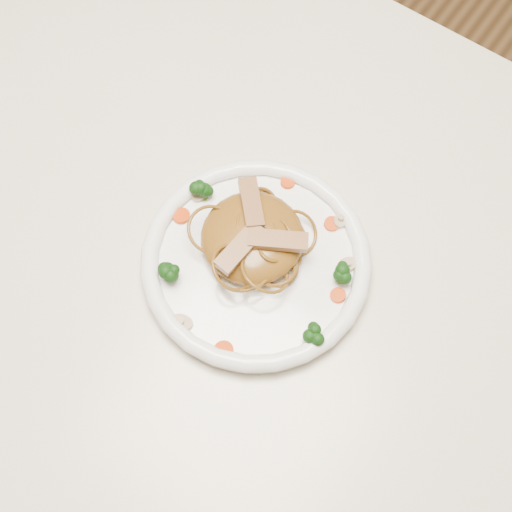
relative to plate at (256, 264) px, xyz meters
The scene contains 20 objects.
ground 0.76m from the plate, 157.65° to the left, with size 4.00×4.00×0.00m, color #4C331A.
table 0.14m from the plate, 157.65° to the left, with size 1.20×0.80×0.75m.
plate is the anchor object (origin of this frame).
noodle_mound 0.03m from the plate, 136.25° to the left, with size 0.12×0.12×0.04m, color brown.
chicken_a 0.05m from the plate, 53.44° to the left, with size 0.06×0.02×0.01m, color #9D734A.
chicken_b 0.07m from the plate, 131.23° to the left, with size 0.06×0.02×0.01m, color #9D734A.
chicken_c 0.05m from the plate, 141.57° to the right, with size 0.07×0.02×0.01m, color #9D734A.
broccoli_0 0.10m from the plate, 24.02° to the left, with size 0.02×0.02×0.03m, color #0E3A0C, non-canonical shape.
broccoli_1 0.11m from the plate, 162.84° to the left, with size 0.02×0.02×0.03m, color #0E3A0C, non-canonical shape.
broccoli_2 0.10m from the plate, 133.55° to the right, with size 0.03×0.03×0.03m, color #0E3A0C, non-canonical shape.
broccoli_3 0.11m from the plate, 20.85° to the right, with size 0.02×0.02×0.03m, color #0E3A0C, non-canonical shape.
carrot_0 0.10m from the plate, 63.12° to the left, with size 0.02×0.02×0.01m, color #E53C08.
carrot_1 0.10m from the plate, behind, with size 0.02×0.02×0.01m, color #E53C08.
carrot_2 0.10m from the plate, 10.43° to the left, with size 0.02×0.02×0.01m, color #E53C08.
carrot_3 0.11m from the plate, 105.13° to the left, with size 0.02×0.02×0.01m, color #E53C08.
carrot_4 0.11m from the plate, 72.72° to the right, with size 0.02×0.02×0.01m, color #E53C08.
mushroom_0 0.11m from the plate, 102.32° to the right, with size 0.03×0.03×0.01m, color beige.
mushroom_1 0.10m from the plate, 32.20° to the left, with size 0.02×0.02×0.01m, color beige.
mushroom_2 0.11m from the plate, 163.53° to the left, with size 0.02×0.02×0.01m, color beige.
mushroom_3 0.11m from the plate, 62.83° to the left, with size 0.02×0.02×0.01m, color beige.
Camera 1 is at (0.26, -0.29, 1.49)m, focal length 49.59 mm.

